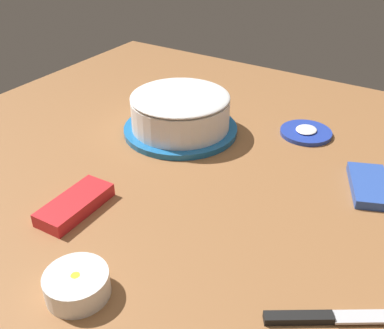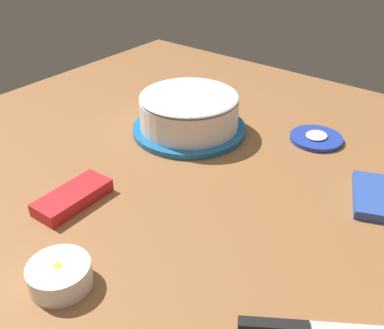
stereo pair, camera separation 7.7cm
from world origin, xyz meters
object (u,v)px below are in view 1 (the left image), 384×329
Objects in this scene: frosting_tub_lid at (306,132)px; frosted_cake at (180,113)px; sprinkle_bowl_yellow at (77,283)px; candy_box_upper at (370,186)px; spreading_knife at (333,317)px; candy_box_lower at (75,204)px.

frosted_cake is at bearing -60.59° from frosting_tub_lid.
frosting_tub_lid is 1.28× the size of sprinkle_bowl_yellow.
frosting_tub_lid is (-0.15, 0.26, -0.04)m from frosted_cake.
candy_box_upper is (0.01, 0.45, -0.04)m from frosted_cake.
spreading_knife is (0.35, 0.48, -0.04)m from frosted_cake.
sprinkle_bowl_yellow is (0.51, 0.15, -0.03)m from frosted_cake.
candy_box_upper is at bearing 89.26° from frosted_cake.
sprinkle_bowl_yellow is at bearing -9.59° from frosting_tub_lid.
candy_box_upper is at bearing 50.30° from frosting_tub_lid.
candy_box_upper is (-0.36, 0.44, -0.00)m from candy_box_lower.
candy_box_lower reaches higher than spreading_knife.
spreading_knife is 2.18× the size of sprinkle_bowl_yellow.
sprinkle_bowl_yellow is at bearing 16.82° from frosted_cake.
candy_box_lower is (-0.14, -0.15, -0.01)m from sprinkle_bowl_yellow.
spreading_knife is 0.48m from candy_box_lower.
spreading_knife is at bearing 53.92° from frosted_cake.
frosting_tub_lid is at bearing 151.67° from candy_box_lower.
candy_box_lower is at bearing -26.71° from frosting_tub_lid.
sprinkle_bowl_yellow is (0.15, -0.33, 0.01)m from spreading_knife.
candy_box_lower is at bearing 1.02° from frosted_cake.
frosted_cake reaches higher than candy_box_lower.
sprinkle_bowl_yellow is 0.68× the size of candy_box_upper.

